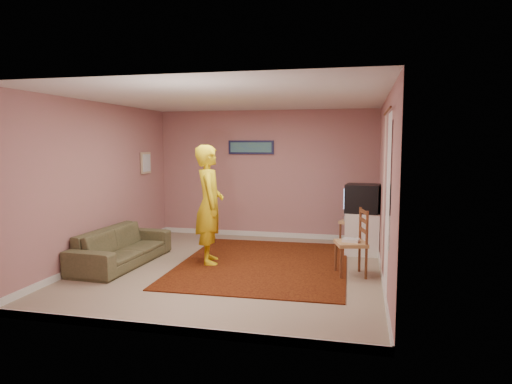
% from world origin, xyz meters
% --- Properties ---
extents(ground, '(5.00, 5.00, 0.00)m').
position_xyz_m(ground, '(0.00, 0.00, 0.00)').
color(ground, gray).
rests_on(ground, ground).
extents(wall_back, '(4.50, 0.02, 2.60)m').
position_xyz_m(wall_back, '(0.00, 2.50, 1.30)').
color(wall_back, '#9D6B67').
rests_on(wall_back, ground).
extents(wall_front, '(4.50, 0.02, 2.60)m').
position_xyz_m(wall_front, '(0.00, -2.50, 1.30)').
color(wall_front, '#9D6B67').
rests_on(wall_front, ground).
extents(wall_left, '(0.02, 5.00, 2.60)m').
position_xyz_m(wall_left, '(-2.25, 0.00, 1.30)').
color(wall_left, '#9D6B67').
rests_on(wall_left, ground).
extents(wall_right, '(0.02, 5.00, 2.60)m').
position_xyz_m(wall_right, '(2.25, 0.00, 1.30)').
color(wall_right, '#9D6B67').
rests_on(wall_right, ground).
extents(ceiling, '(4.50, 5.00, 0.02)m').
position_xyz_m(ceiling, '(0.00, 0.00, 2.60)').
color(ceiling, silver).
rests_on(ceiling, wall_back).
extents(baseboard_back, '(4.50, 0.02, 0.10)m').
position_xyz_m(baseboard_back, '(0.00, 2.49, 0.05)').
color(baseboard_back, silver).
rests_on(baseboard_back, ground).
extents(baseboard_front, '(4.50, 0.02, 0.10)m').
position_xyz_m(baseboard_front, '(0.00, -2.49, 0.05)').
color(baseboard_front, silver).
rests_on(baseboard_front, ground).
extents(baseboard_left, '(0.02, 5.00, 0.10)m').
position_xyz_m(baseboard_left, '(-2.24, 0.00, 0.05)').
color(baseboard_left, silver).
rests_on(baseboard_left, ground).
extents(baseboard_right, '(0.02, 5.00, 0.10)m').
position_xyz_m(baseboard_right, '(2.24, 0.00, 0.05)').
color(baseboard_right, silver).
rests_on(baseboard_right, ground).
extents(window, '(0.01, 1.10, 1.50)m').
position_xyz_m(window, '(2.24, -0.90, 1.45)').
color(window, black).
rests_on(window, wall_right).
extents(curtain_sheer, '(0.01, 0.75, 2.10)m').
position_xyz_m(curtain_sheer, '(2.23, -1.05, 1.25)').
color(curtain_sheer, white).
rests_on(curtain_sheer, wall_right).
extents(curtain_floral, '(0.01, 0.35, 2.10)m').
position_xyz_m(curtain_floral, '(2.21, -0.35, 1.25)').
color(curtain_floral, white).
rests_on(curtain_floral, wall_right).
extents(curtain_rod, '(0.02, 1.40, 0.02)m').
position_xyz_m(curtain_rod, '(2.20, -0.90, 2.32)').
color(curtain_rod, brown).
rests_on(curtain_rod, wall_right).
extents(picture_back, '(0.95, 0.04, 0.28)m').
position_xyz_m(picture_back, '(-0.30, 2.47, 1.85)').
color(picture_back, '#16173D').
rests_on(picture_back, wall_back).
extents(picture_left, '(0.04, 0.38, 0.42)m').
position_xyz_m(picture_left, '(-2.22, 1.60, 1.55)').
color(picture_left, '#C7AE89').
rests_on(picture_left, wall_left).
extents(area_rug, '(2.71, 3.35, 0.02)m').
position_xyz_m(area_rug, '(0.42, 0.37, 0.01)').
color(area_rug, black).
rests_on(area_rug, ground).
extents(tv_cabinet, '(0.58, 0.53, 0.74)m').
position_xyz_m(tv_cabinet, '(1.95, 1.44, 0.37)').
color(tv_cabinet, white).
rests_on(tv_cabinet, ground).
extents(crt_tv, '(0.63, 0.57, 0.49)m').
position_xyz_m(crt_tv, '(1.94, 1.44, 0.98)').
color(crt_tv, black).
rests_on(crt_tv, tv_cabinet).
extents(chair_a, '(0.57, 0.55, 0.54)m').
position_xyz_m(chair_a, '(1.81, 1.90, 0.61)').
color(chair_a, tan).
rests_on(chair_a, ground).
extents(dvd_player, '(0.38, 0.28, 0.06)m').
position_xyz_m(dvd_player, '(1.81, 1.90, 0.54)').
color(dvd_player, '#B8B7BD').
rests_on(dvd_player, chair_a).
extents(blue_throw, '(0.39, 0.05, 0.41)m').
position_xyz_m(blue_throw, '(1.81, 2.09, 0.80)').
color(blue_throw, '#97CFF7').
rests_on(blue_throw, chair_a).
extents(chair_b, '(0.52, 0.54, 0.54)m').
position_xyz_m(chair_b, '(1.79, 0.05, 0.60)').
color(chair_b, tan).
rests_on(chair_b, ground).
extents(game_console, '(0.25, 0.20, 0.05)m').
position_xyz_m(game_console, '(1.79, 0.05, 0.53)').
color(game_console, white).
rests_on(game_console, chair_b).
extents(sofa, '(0.85, 2.01, 0.58)m').
position_xyz_m(sofa, '(-1.80, -0.14, 0.29)').
color(sofa, brown).
rests_on(sofa, ground).
extents(person, '(0.67, 0.81, 1.91)m').
position_xyz_m(person, '(-0.45, 0.25, 0.96)').
color(person, yellow).
rests_on(person, ground).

